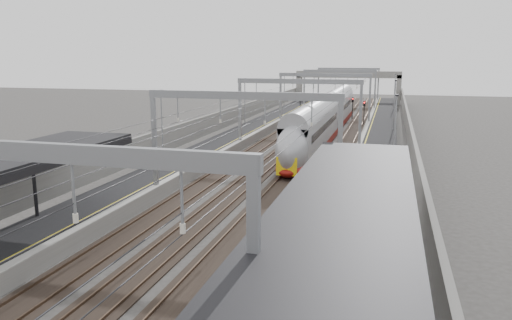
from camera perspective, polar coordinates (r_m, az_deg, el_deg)
The scene contains 12 objects.
platform_left at distance 57.15m, azimuth -2.57°, elevation 2.33°, with size 4.00×120.00×1.00m, color black.
platform_right at distance 54.50m, azimuth 13.67°, elevation 1.55°, with size 4.00×120.00×1.00m, color black.
tracks at distance 55.34m, azimuth 5.35°, elevation 1.51°, with size 11.40×140.00×0.20m.
overhead_line at distance 61.12m, azimuth 6.54°, elevation 8.20°, with size 13.00×140.00×6.60m.
canopy_right at distance 12.63m, azimuth 8.64°, elevation -10.09°, with size 4.40×30.00×4.24m.
overbridge at distance 109.18m, azimuth 10.47°, elevation 9.13°, with size 22.00×2.20×6.90m.
wall_left at distance 58.04m, azimuth -5.60°, elevation 3.53°, with size 0.30×120.00×3.20m, color slate.
wall_right at distance 54.34m, azimuth 17.10°, elevation 2.51°, with size 0.30×120.00×3.20m, color slate.
train at distance 61.22m, azimuth 7.84°, elevation 4.33°, with size 2.66×48.40×4.20m.
signal_green at distance 82.35m, azimuth 5.08°, elevation 6.50°, with size 0.32×0.32×3.48m.
signal_red_near at distance 81.93m, azimuth 10.98°, elevation 6.30°, with size 0.32×0.32×3.48m.
signal_red_far at distance 75.22m, azimuth 12.27°, elevation 5.79°, with size 0.32×0.32×3.48m.
Camera 1 is at (9.27, -8.70, 9.74)m, focal length 35.00 mm.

